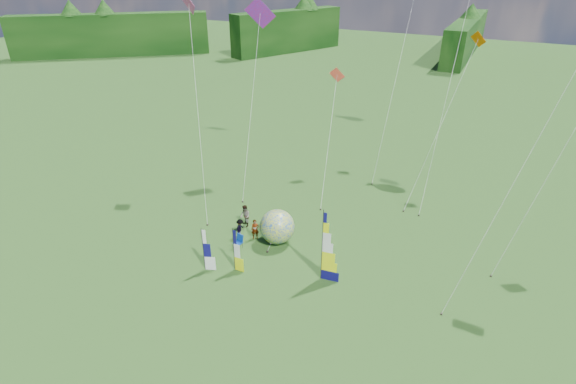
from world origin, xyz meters
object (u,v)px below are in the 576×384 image
at_px(spectator_c, 240,228).
at_px(camp_chair, 238,242).
at_px(bol_inflatable, 277,227).
at_px(spectator_b, 245,216).
at_px(spectator_d, 273,225).
at_px(side_banner_far, 203,250).
at_px(kite_whale, 449,85).
at_px(side_banner_left, 234,250).
at_px(spectator_a, 255,229).
at_px(feather_banner_main, 322,247).

distance_m(spectator_c, camp_chair, 1.52).
distance_m(bol_inflatable, spectator_c, 2.92).
relative_size(spectator_b, spectator_d, 1.14).
relative_size(side_banner_far, kite_whale, 0.17).
height_order(side_banner_far, camp_chair, side_banner_far).
relative_size(camp_chair, kite_whale, 0.06).
xyz_separation_m(spectator_b, spectator_c, (0.46, -1.47, -0.16)).
height_order(spectator_b, kite_whale, kite_whale).
xyz_separation_m(side_banner_left, spectator_c, (-1.78, 3.61, -0.84)).
distance_m(spectator_b, spectator_d, 2.49).
relative_size(spectator_a, spectator_c, 1.06).
relative_size(side_banner_left, spectator_d, 2.00).
bearing_deg(bol_inflatable, kite_whale, 59.52).
bearing_deg(side_banner_far, bol_inflatable, 41.18).
bearing_deg(kite_whale, spectator_c, -127.92).
height_order(spectator_c, spectator_d, spectator_d).
xyz_separation_m(feather_banner_main, kite_whale, (4.03, 17.19, 6.83)).
height_order(feather_banner_main, spectator_b, feather_banner_main).
bearing_deg(side_banner_far, spectator_b, 73.91).
bearing_deg(spectator_c, camp_chair, -163.96).
bearing_deg(spectator_a, feather_banner_main, -49.84).
xyz_separation_m(side_banner_far, camp_chair, (0.67, 3.13, -1.06)).
distance_m(side_banner_left, kite_whale, 22.58).
xyz_separation_m(spectator_b, camp_chair, (1.09, -2.84, -0.38)).
bearing_deg(feather_banner_main, side_banner_far, -166.91).
xyz_separation_m(bol_inflatable, spectator_a, (-1.68, -0.35, -0.50)).
relative_size(side_banner_left, spectator_c, 2.12).
bearing_deg(camp_chair, side_banner_far, -91.97).
relative_size(side_banner_left, spectator_b, 1.76).
bearing_deg(feather_banner_main, spectator_d, 141.50).
distance_m(bol_inflatable, camp_chair, 3.06).
relative_size(side_banner_far, spectator_b, 1.76).
bearing_deg(feather_banner_main, camp_chair, 169.22).
relative_size(feather_banner_main, side_banner_far, 1.59).
xyz_separation_m(side_banner_left, kite_whale, (9.62, 18.90, 7.77)).
bearing_deg(bol_inflatable, side_banner_far, -118.67).
xyz_separation_m(spectator_b, kite_whale, (11.86, 13.82, 8.46)).
relative_size(side_banner_left, spectator_a, 2.01).
bearing_deg(bol_inflatable, side_banner_left, -103.27).
relative_size(side_banner_left, camp_chair, 2.99).
distance_m(side_banner_left, spectator_a, 4.05).
bearing_deg(bol_inflatable, spectator_c, -166.61).
distance_m(feather_banner_main, side_banner_left, 5.92).
bearing_deg(spectator_b, feather_banner_main, 13.12).
height_order(feather_banner_main, side_banner_left, feather_banner_main).
height_order(side_banner_left, spectator_d, side_banner_left).
height_order(spectator_a, spectator_b, spectator_b).
bearing_deg(feather_banner_main, kite_whale, 70.49).
bearing_deg(side_banner_far, spectator_a, 56.45).
xyz_separation_m(side_banner_far, spectator_a, (1.15, 4.82, -0.80)).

